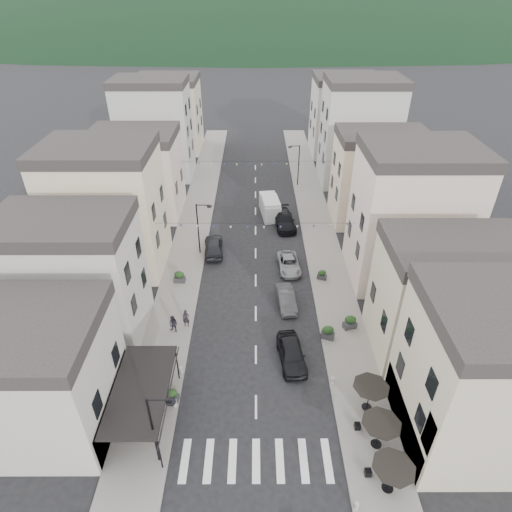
{
  "coord_description": "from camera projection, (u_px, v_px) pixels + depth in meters",
  "views": [
    {
      "loc": [
        -0.04,
        -13.39,
        25.65
      ],
      "look_at": [
        0.03,
        20.15,
        3.5
      ],
      "focal_mm": 30.0,
      "sensor_mm": 36.0,
      "label": 1
    }
  ],
  "objects": [
    {
      "name": "parked_car_d",
      "position": [
        284.0,
        220.0,
        51.64
      ],
      "size": [
        2.89,
        5.81,
        1.62
      ],
      "primitive_type": "imported",
      "rotation": [
        0.0,
        0.0,
        0.11
      ],
      "color": "black",
      "rests_on": "ground"
    },
    {
      "name": "parked_car_a",
      "position": [
        292.0,
        353.0,
        33.49
      ],
      "size": [
        2.47,
        4.96,
        1.62
      ],
      "primitive_type": "imported",
      "rotation": [
        0.0,
        0.0,
        0.12
      ],
      "color": "black",
      "rests_on": "ground"
    },
    {
      "name": "parked_car_b",
      "position": [
        286.0,
        299.0,
        39.3
      ],
      "size": [
        1.91,
        4.39,
        1.4
      ],
      "primitive_type": "imported",
      "rotation": [
        0.0,
        0.0,
        0.1
      ],
      "color": "#373739",
      "rests_on": "ground"
    },
    {
      "name": "parked_car_c",
      "position": [
        289.0,
        264.0,
        44.17
      ],
      "size": [
        2.49,
        4.79,
        1.29
      ],
      "primitive_type": "imported",
      "rotation": [
        0.0,
        0.0,
        0.08
      ],
      "color": "gray",
      "rests_on": "ground"
    },
    {
      "name": "bunting_near",
      "position": [
        256.0,
        226.0,
        40.55
      ],
      "size": [
        19.0,
        0.28,
        0.62
      ],
      "color": "black",
      "rests_on": "ground"
    },
    {
      "name": "pedestrian_a",
      "position": [
        186.0,
        318.0,
        36.68
      ],
      "size": [
        0.64,
        0.45,
        1.7
      ],
      "primitive_type": "imported",
      "rotation": [
        0.0,
        0.0,
        -0.07
      ],
      "color": "black",
      "rests_on": "sidewalk_left"
    },
    {
      "name": "buildings_row_right",
      "position": [
        374.0,
        163.0,
        52.39
      ],
      "size": [
        10.2,
        54.16,
        14.5
      ],
      "color": "#BDB196",
      "rests_on": "ground"
    },
    {
      "name": "bunting_far",
      "position": [
        255.0,
        164.0,
        53.9
      ],
      "size": [
        19.0,
        0.28,
        0.62
      ],
      "color": "black",
      "rests_on": "ground"
    },
    {
      "name": "sidewalk_left",
      "position": [
        194.0,
        226.0,
        51.97
      ],
      "size": [
        4.0,
        76.0,
        0.12
      ],
      "primitive_type": "cube",
      "color": "slate",
      "rests_on": "ground"
    },
    {
      "name": "streetlamp_left_near",
      "position": [
        157.0,
        424.0,
        24.93
      ],
      "size": [
        1.7,
        0.56,
        6.0
      ],
      "color": "black",
      "rests_on": "ground"
    },
    {
      "name": "hill_backdrop",
      "position": [
        255.0,
        22.0,
        275.65
      ],
      "size": [
        640.0,
        360.0,
        70.0
      ],
      "primitive_type": "ellipsoid",
      "color": "black",
      "rests_on": "ground"
    },
    {
      "name": "streetlamp_right_far",
      "position": [
        297.0,
        161.0,
        60.0
      ],
      "size": [
        1.7,
        0.56,
        6.0
      ],
      "color": "black",
      "rests_on": "ground"
    },
    {
      "name": "boutique_awning",
      "position": [
        145.0,
        389.0,
        27.75
      ],
      "size": [
        3.77,
        7.5,
        3.28
      ],
      "color": "black",
      "rests_on": "ground"
    },
    {
      "name": "planter_lb",
      "position": [
        179.0,
        277.0,
        42.14
      ],
      "size": [
        1.1,
        0.62,
        1.23
      ],
      "rotation": [
        0.0,
        0.0,
        -0.01
      ],
      "color": "#2D2D2F",
      "rests_on": "sidewalk_left"
    },
    {
      "name": "planter_rb",
      "position": [
        350.0,
        322.0,
        36.62
      ],
      "size": [
        1.27,
        0.95,
        1.27
      ],
      "rotation": [
        0.0,
        0.0,
        0.32
      ],
      "color": "#313134",
      "rests_on": "sidewalk_right"
    },
    {
      "name": "ground",
      "position": [
        256.0,
        492.0,
        25.31
      ],
      "size": [
        700.0,
        700.0,
        0.0
      ],
      "primitive_type": "plane",
      "color": "black",
      "rests_on": "ground"
    },
    {
      "name": "bistro_building",
      "position": [
        495.0,
        382.0,
        25.92
      ],
      "size": [
        10.0,
        8.0,
        10.0
      ],
      "primitive_type": "cube",
      "color": "#BDB196",
      "rests_on": "ground"
    },
    {
      "name": "delivery_van",
      "position": [
        270.0,
        206.0,
        53.84
      ],
      "size": [
        2.68,
        5.35,
        2.46
      ],
      "rotation": [
        0.0,
        0.0,
        0.13
      ],
      "color": "silver",
      "rests_on": "ground"
    },
    {
      "name": "streetlamp_left_far",
      "position": [
        200.0,
        224.0,
        44.96
      ],
      "size": [
        1.7,
        0.56,
        6.0
      ],
      "color": "black",
      "rests_on": "ground"
    },
    {
      "name": "planter_rc",
      "position": [
        322.0,
        275.0,
        42.61
      ],
      "size": [
        1.03,
        0.79,
        1.02
      ],
      "rotation": [
        0.0,
        0.0,
        -0.36
      ],
      "color": "#2A2A2D",
      "rests_on": "sidewalk_right"
    },
    {
      "name": "boutique_building",
      "position": [
        13.0,
        380.0,
        27.25
      ],
      "size": [
        12.0,
        8.0,
        8.0
      ],
      "primitive_type": "cube",
      "color": "#B2ADA3",
      "rests_on": "ground"
    },
    {
      "name": "buildings_row_left",
      "position": [
        140.0,
        161.0,
        53.41
      ],
      "size": [
        10.2,
        54.16,
        14.0
      ],
      "color": "#B2ADA3",
      "rests_on": "ground"
    },
    {
      "name": "pedestrian_b",
      "position": [
        173.0,
        324.0,
        36.1
      ],
      "size": [
        0.99,
        0.89,
        1.66
      ],
      "primitive_type": "imported",
      "rotation": [
        0.0,
        0.0,
        -0.4
      ],
      "color": "black",
      "rests_on": "sidewalk_left"
    },
    {
      "name": "sidewalk_right",
      "position": [
        317.0,
        226.0,
        51.99
      ],
      "size": [
        4.0,
        76.0,
        0.12
      ],
      "primitive_type": "cube",
      "color": "slate",
      "rests_on": "ground"
    },
    {
      "name": "planter_la",
      "position": [
        172.0,
        395.0,
        30.38
      ],
      "size": [
        1.05,
        0.71,
        1.08
      ],
      "rotation": [
        0.0,
        0.0,
        -0.2
      ],
      "color": "#2D2E30",
      "rests_on": "sidewalk_left"
    },
    {
      "name": "bollards",
      "position": [
        256.0,
        409.0,
        29.67
      ],
      "size": [
        11.66,
        10.26,
        0.6
      ],
      "color": "gray",
      "rests_on": "ground"
    },
    {
      "name": "parked_car_e",
      "position": [
        214.0,
        246.0,
        46.69
      ],
      "size": [
        2.38,
        5.07,
        1.68
      ],
      "primitive_type": "imported",
      "rotation": [
        0.0,
        0.0,
        3.22
      ],
      "color": "black",
      "rests_on": "ground"
    },
    {
      "name": "cafe_terrace",
      "position": [
        381.0,
        426.0,
        26.36
      ],
      "size": [
        2.5,
        8.1,
        2.53
      ],
      "color": "black",
      "rests_on": "ground"
    },
    {
      "name": "planter_ra",
      "position": [
        328.0,
        332.0,
        35.58
      ],
      "size": [
        1.26,
        0.97,
        1.25
      ],
      "rotation": [
        0.0,
        0.0,
        -0.37
      ],
      "color": "#2C2C2F",
      "rests_on": "sidewalk_right"
    }
  ]
}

